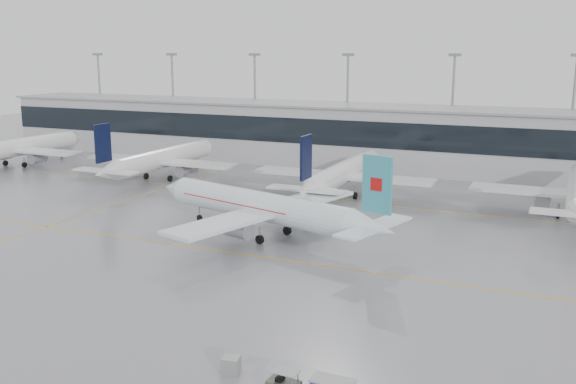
% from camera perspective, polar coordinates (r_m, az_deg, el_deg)
% --- Properties ---
extents(ground, '(320.00, 320.00, 0.00)m').
position_cam_1_polar(ground, '(74.37, -3.77, -5.58)').
color(ground, gray).
rests_on(ground, ground).
extents(taxi_line_main, '(120.00, 0.25, 0.01)m').
position_cam_1_polar(taxi_line_main, '(74.37, -3.77, -5.57)').
color(taxi_line_main, orange).
rests_on(taxi_line_main, ground).
extents(taxi_line_north, '(120.00, 0.25, 0.01)m').
position_cam_1_polar(taxi_line_north, '(100.92, 4.14, -0.77)').
color(taxi_line_north, orange).
rests_on(taxi_line_north, ground).
extents(taxi_line_cross, '(0.25, 60.00, 0.01)m').
position_cam_1_polar(taxi_line_cross, '(102.55, -14.81, -0.95)').
color(taxi_line_cross, orange).
rests_on(taxi_line_cross, ground).
extents(terminal, '(180.00, 15.00, 12.00)m').
position_cam_1_polar(terminal, '(129.98, 9.00, 4.74)').
color(terminal, '#A7A7AB').
rests_on(terminal, ground).
extents(terminal_glass, '(180.00, 0.20, 5.00)m').
position_cam_1_polar(terminal_glass, '(122.57, 8.10, 5.03)').
color(terminal_glass, black).
rests_on(terminal_glass, ground).
extents(terminal_roof, '(182.00, 16.00, 0.40)m').
position_cam_1_polar(terminal_roof, '(129.33, 9.09, 7.47)').
color(terminal_roof, gray).
rests_on(terminal_roof, ground).
extents(light_masts, '(156.40, 1.00, 22.60)m').
position_cam_1_polar(light_masts, '(135.03, 9.77, 8.13)').
color(light_masts, gray).
rests_on(light_masts, ground).
extents(air_canada_jet, '(37.37, 30.76, 12.08)m').
position_cam_1_polar(air_canada_jet, '(80.00, -1.95, -1.40)').
color(air_canada_jet, white).
rests_on(air_canada_jet, ground).
extents(parked_jet_a, '(29.64, 36.96, 11.72)m').
position_cam_1_polar(parked_jet_a, '(142.31, -22.87, 3.64)').
color(parked_jet_a, silver).
rests_on(parked_jet_a, ground).
extents(parked_jet_b, '(29.64, 36.96, 11.72)m').
position_cam_1_polar(parked_jet_b, '(119.43, -11.22, 2.88)').
color(parked_jet_b, silver).
rests_on(parked_jet_b, ground).
extents(parked_jet_c, '(29.64, 36.96, 11.72)m').
position_cam_1_polar(parked_jet_c, '(103.57, 4.87, 1.65)').
color(parked_jet_c, silver).
rests_on(parked_jet_c, ground).
extents(gse_unit, '(1.44, 1.37, 1.25)m').
position_cam_1_polar(gse_unit, '(48.34, -5.09, -15.08)').
color(gse_unit, gray).
rests_on(gse_unit, ground).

